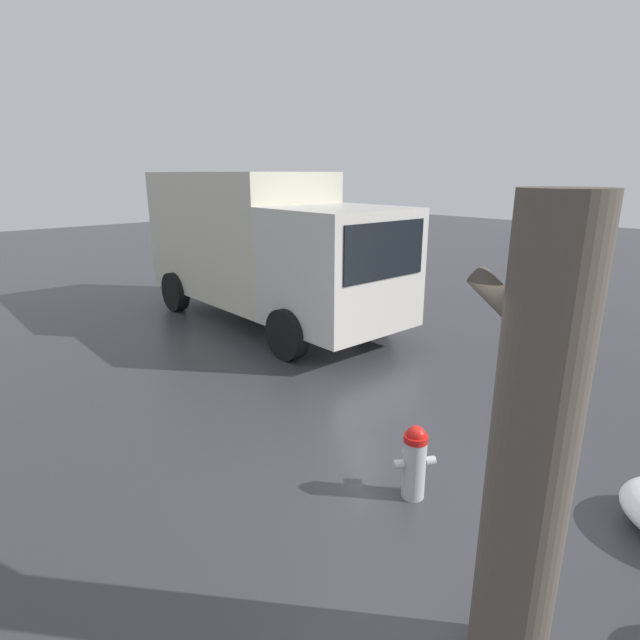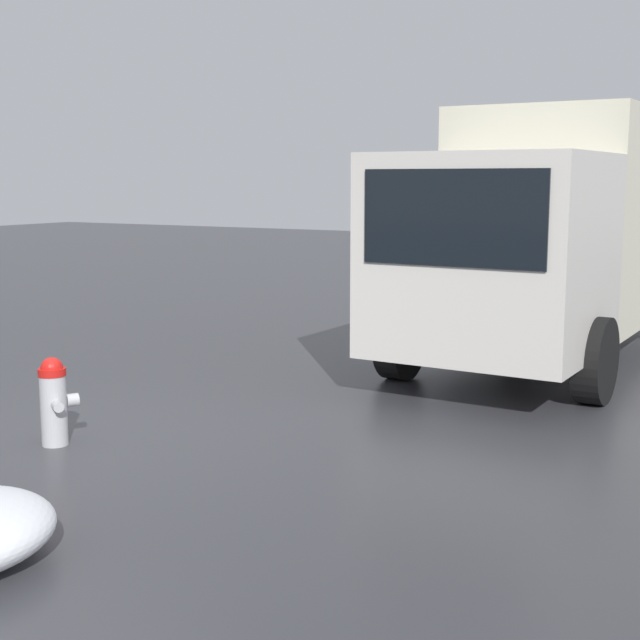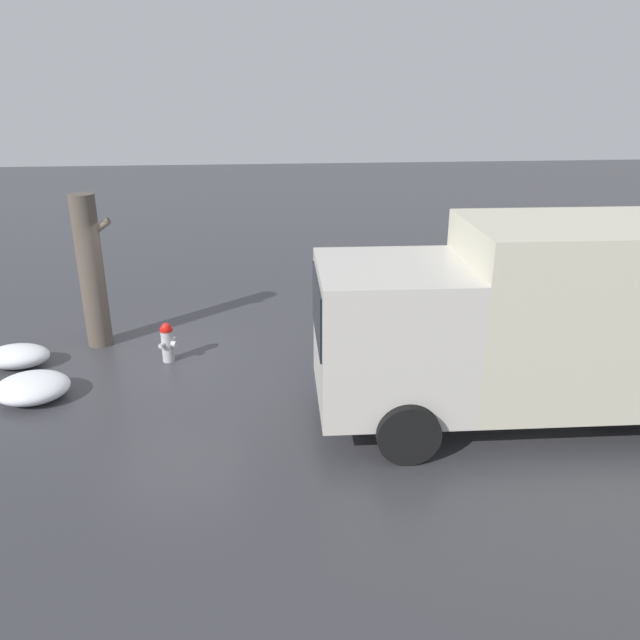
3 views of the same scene
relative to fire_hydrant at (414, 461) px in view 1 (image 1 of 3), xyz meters
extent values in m
plane|color=#38383D|center=(0.00, 0.00, -0.40)|extent=(60.00, 60.00, 0.00)
cylinder|color=#B7B7BC|center=(0.00, 0.00, -0.09)|extent=(0.23, 0.23, 0.61)
cylinder|color=red|center=(0.00, 0.00, 0.25)|extent=(0.24, 0.24, 0.06)
sphere|color=red|center=(0.00, 0.00, 0.28)|extent=(0.19, 0.19, 0.19)
cylinder|color=#B7B7BC|center=(0.13, -0.08, -0.02)|extent=(0.14, 0.15, 0.11)
cylinder|color=#B7B7BC|center=(0.08, 0.14, -0.02)|extent=(0.13, 0.13, 0.09)
cylinder|color=#B7B7BC|center=(-0.09, -0.14, -0.02)|extent=(0.13, 0.13, 0.09)
cylinder|color=brown|center=(-1.49, 0.97, 1.12)|extent=(0.49, 0.49, 3.04)
cylinder|color=brown|center=(-1.27, 0.97, 1.97)|extent=(0.56, 0.14, 0.45)
cube|color=beige|center=(3.70, -2.62, 1.10)|extent=(2.21, 2.27, 2.09)
cube|color=black|center=(2.61, -2.59, 1.52)|extent=(0.08, 1.85, 0.92)
cube|color=beige|center=(6.98, -2.71, 1.39)|extent=(4.48, 2.33, 2.68)
cylinder|color=black|center=(3.77, -3.73, 0.05)|extent=(0.91, 0.31, 0.90)
cylinder|color=black|center=(3.84, -1.52, 0.05)|extent=(0.91, 0.31, 0.90)
cylinder|color=black|center=(8.06, -3.85, 0.05)|extent=(0.91, 0.31, 0.90)
cylinder|color=black|center=(8.12, -1.64, 0.05)|extent=(0.91, 0.31, 0.90)
camera|label=1|loc=(-2.53, 3.60, 2.71)|focal=28.00mm
camera|label=2|loc=(-5.36, -5.67, 1.88)|focal=50.00mm
camera|label=3|loc=(1.85, -11.07, 4.62)|focal=35.00mm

